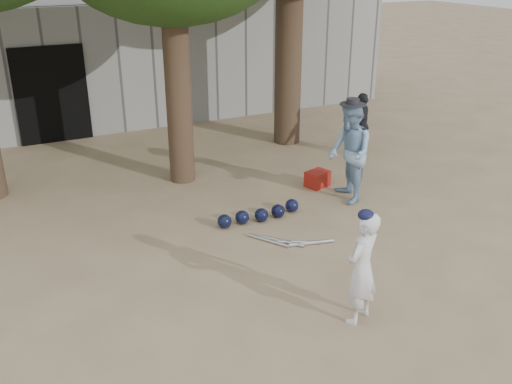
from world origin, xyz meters
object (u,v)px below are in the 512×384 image
boy_player (362,268)px  red_bag (317,179)px  spectator_blue (349,153)px  spectator_dark (361,125)px

boy_player → red_bag: bearing=-141.3°
boy_player → spectator_blue: (1.95, 3.04, 0.18)m
spectator_dark → spectator_blue: bearing=-3.6°
spectator_dark → red_bag: 2.14m
spectator_blue → red_bag: spectator_blue is taller
boy_player → spectator_dark: 6.08m
spectator_blue → red_bag: (-0.12, 0.79, -0.74)m
spectator_blue → spectator_dark: spectator_blue is taller
red_bag → boy_player: bearing=-115.6°
spectator_dark → red_bag: spectator_dark is taller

